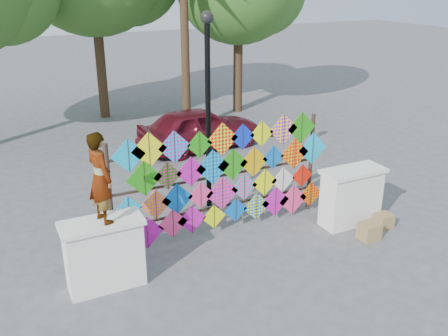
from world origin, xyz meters
The scene contains 9 objects.
ground centered at (0.00, 0.00, 0.00)m, with size 80.00×80.00×0.00m, color slate.
parapet_left centered at (-2.70, -0.20, 0.65)m, with size 1.40×0.65×1.28m.
parapet_right centered at (2.70, -0.20, 0.65)m, with size 1.40×0.65×1.28m.
kite_rack centered at (0.10, 0.72, 1.24)m, with size 4.98×0.24×2.43m.
vendor_woman centered at (-2.64, -0.20, 2.06)m, with size 0.57×0.37×1.56m, color #99999E.
sedan centered at (1.78, 5.92, 0.66)m, with size 1.57×3.90×1.33m, color maroon.
lamppost centered at (0.30, 2.00, 2.69)m, with size 0.28×0.28×4.46m.
cardboard_box_near centered at (2.61, -0.95, 0.18)m, with size 0.40×0.36×0.36m, color olive.
cardboard_box_far centered at (3.27, -0.67, 0.15)m, with size 0.35×0.32×0.30m, color olive.
Camera 1 is at (-4.15, -7.84, 5.17)m, focal length 40.00 mm.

